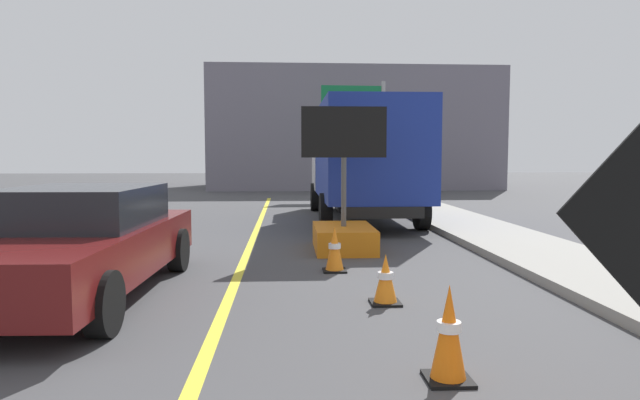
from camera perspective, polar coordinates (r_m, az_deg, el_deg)
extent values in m
cube|color=yellow|center=(5.71, -10.94, -13.58)|extent=(0.14, 36.00, 0.01)
cube|color=orange|center=(10.48, 2.46, -3.95)|extent=(1.11, 1.80, 0.45)
cylinder|color=#4C4C4C|center=(10.39, 2.47, 0.83)|extent=(0.10, 0.10, 1.30)
cube|color=black|center=(10.37, 2.50, 7.04)|extent=(1.60, 0.09, 0.95)
sphere|color=yellow|center=(10.49, 5.48, 7.00)|extent=(0.09, 0.09, 0.09)
sphere|color=yellow|center=(10.45, 3.84, 7.02)|extent=(0.09, 0.09, 0.09)
sphere|color=yellow|center=(10.42, 2.19, 7.03)|extent=(0.09, 0.09, 0.09)
sphere|color=yellow|center=(10.40, 0.53, 7.04)|extent=(0.09, 0.09, 0.09)
sphere|color=yellow|center=(10.39, -0.41, 8.03)|extent=(0.09, 0.09, 0.09)
sphere|color=yellow|center=(10.38, -0.41, 6.05)|extent=(0.09, 0.09, 0.09)
cube|color=black|center=(15.50, 4.28, 0.10)|extent=(1.71, 7.60, 0.25)
cube|color=silver|center=(18.17, 3.14, 4.14)|extent=(2.43, 2.13, 1.90)
cube|color=navy|center=(14.30, 4.95, 5.09)|extent=(2.43, 5.17, 2.43)
cylinder|color=black|center=(17.97, -0.50, 0.32)|extent=(0.28, 0.90, 0.90)
cylinder|color=black|center=(18.24, 6.81, 0.35)|extent=(0.28, 0.90, 0.90)
cylinder|color=black|center=(13.13, 0.59, -1.24)|extent=(0.28, 0.90, 0.90)
cylinder|color=black|center=(13.50, 10.48, -1.16)|extent=(0.28, 0.90, 0.90)
cube|color=#591414|center=(7.57, -23.98, -4.90)|extent=(2.08, 4.79, 0.60)
cube|color=black|center=(7.72, -23.44, -0.59)|extent=(1.75, 2.19, 0.50)
cylinder|color=black|center=(5.87, -21.50, -9.98)|extent=(0.25, 0.67, 0.66)
cylinder|color=black|center=(8.80, -14.48, -5.03)|extent=(0.25, 0.67, 0.66)
cylinder|color=black|center=(9.38, -25.41, -4.74)|extent=(0.25, 0.67, 0.66)
cylinder|color=gray|center=(24.16, 6.53, 6.23)|extent=(0.18, 0.18, 5.00)
cube|color=#0F6033|center=(24.00, 3.25, 10.21)|extent=(2.60, 0.18, 1.30)
cube|color=white|center=(24.04, 3.24, 10.20)|extent=(1.82, 0.09, 0.18)
cube|color=slate|center=(32.54, 3.08, 7.09)|extent=(15.58, 8.60, 6.46)
cube|color=black|center=(4.68, 13.11, -17.60)|extent=(0.36, 0.36, 0.03)
cone|color=orange|center=(4.55, 13.20, -13.08)|extent=(0.28, 0.28, 0.74)
cylinder|color=white|center=(4.54, 13.21, -12.63)|extent=(0.19, 0.19, 0.08)
cube|color=black|center=(6.78, 6.78, -10.50)|extent=(0.36, 0.36, 0.03)
cone|color=orange|center=(6.71, 6.80, -8.00)|extent=(0.28, 0.28, 0.58)
cylinder|color=white|center=(6.70, 6.80, -7.76)|extent=(0.19, 0.19, 0.08)
cube|color=black|center=(8.56, 1.52, -7.30)|extent=(0.36, 0.36, 0.03)
cone|color=orange|center=(8.49, 1.53, -5.00)|extent=(0.28, 0.28, 0.67)
cylinder|color=white|center=(8.49, 1.53, -4.77)|extent=(0.19, 0.19, 0.08)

